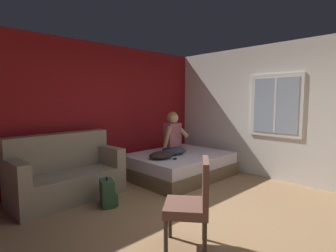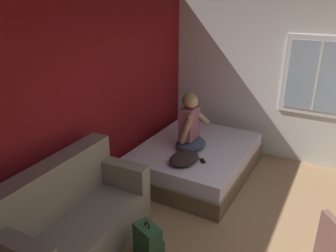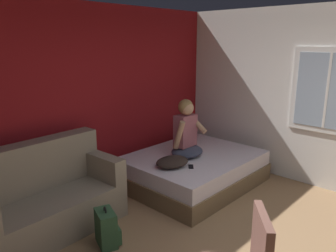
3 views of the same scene
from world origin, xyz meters
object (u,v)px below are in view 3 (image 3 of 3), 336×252
at_px(cell_phone, 191,167).
at_px(throw_pillow, 172,162).
at_px(backpack, 107,229).
at_px(person_seated, 186,134).
at_px(bed, 193,169).
at_px(couch, 45,199).

bearing_deg(cell_phone, throw_pillow, 178.79).
xyz_separation_m(backpack, cell_phone, (1.47, 0.03, 0.29)).
relative_size(person_seated, backpack, 1.91).
distance_m(bed, person_seated, 0.62).
relative_size(couch, person_seated, 1.98).
bearing_deg(bed, couch, 168.65).
bearing_deg(backpack, bed, 9.68).
bearing_deg(couch, throw_pillow, -18.50).
bearing_deg(bed, person_seated, 161.11).
height_order(person_seated, throw_pillow, person_seated).
distance_m(couch, cell_phone, 1.93).
bearing_deg(backpack, couch, 111.76).
relative_size(bed, backpack, 4.40).
height_order(couch, cell_phone, couch).
xyz_separation_m(bed, throw_pillow, (-0.60, -0.10, 0.31)).
height_order(person_seated, cell_phone, person_seated).
height_order(couch, person_seated, person_seated).
distance_m(person_seated, throw_pillow, 0.56).
xyz_separation_m(person_seated, backpack, (-1.77, -0.37, -0.64)).
bearing_deg(bed, backpack, -170.32).
xyz_separation_m(bed, backpack, (-1.90, -0.32, -0.04)).
height_order(backpack, cell_phone, cell_phone).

